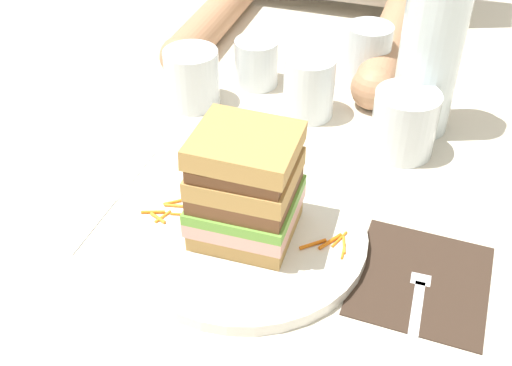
{
  "coord_description": "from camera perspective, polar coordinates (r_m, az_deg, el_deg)",
  "views": [
    {
      "loc": [
        0.19,
        -0.48,
        0.49
      ],
      "look_at": [
        0.02,
        0.03,
        0.05
      ],
      "focal_mm": 44.71,
      "sensor_mm": 36.0,
      "label": 1
    }
  ],
  "objects": [
    {
      "name": "empty_tumbler_1",
      "position": [
        0.96,
        0.04,
        10.72
      ],
      "size": [
        0.06,
        0.06,
        0.07
      ],
      "primitive_type": "cylinder",
      "color": "silver",
      "rests_on": "ground_plane"
    },
    {
      "name": "carrot_shred_7",
      "position": [
        0.68,
        6.65,
        -5.21
      ],
      "size": [
        0.02,
        0.03,
        0.0
      ],
      "primitive_type": "cylinder",
      "rotation": [
        0.0,
        1.57,
        1.02
      ],
      "color": "orange",
      "rests_on": "main_plate"
    },
    {
      "name": "fork",
      "position": [
        0.66,
        14.36,
        -9.73
      ],
      "size": [
        0.02,
        0.17,
        0.0
      ],
      "color": "silver",
      "rests_on": "napkin_dark"
    },
    {
      "name": "main_plate",
      "position": [
        0.7,
        -0.78,
        -4.48
      ],
      "size": [
        0.26,
        0.26,
        0.01
      ],
      "primitive_type": "cylinder",
      "color": "white",
      "rests_on": "ground_plane"
    },
    {
      "name": "ground_plane",
      "position": [
        0.71,
        -2.24,
        -4.81
      ],
      "size": [
        3.0,
        3.0,
        0.0
      ],
      "primitive_type": "plane",
      "color": "beige"
    },
    {
      "name": "knife",
      "position": [
        0.77,
        -12.93,
        -1.48
      ],
      "size": [
        0.02,
        0.2,
        0.0
      ],
      "color": "silver",
      "rests_on": "ground_plane"
    },
    {
      "name": "water_bottle",
      "position": [
        0.84,
        15.58,
        12.56
      ],
      "size": [
        0.08,
        0.08,
        0.29
      ],
      "color": "silver",
      "rests_on": "ground_plane"
    },
    {
      "name": "carrot_shred_1",
      "position": [
        0.73,
        -7.48,
        -1.71
      ],
      "size": [
        0.02,
        0.02,
        0.0
      ],
      "primitive_type": "cylinder",
      "rotation": [
        0.0,
        1.57,
        3.81
      ],
      "color": "orange",
      "rests_on": "main_plate"
    },
    {
      "name": "empty_tumbler_2",
      "position": [
        0.89,
        4.77,
        8.59
      ],
      "size": [
        0.07,
        0.07,
        0.09
      ],
      "primitive_type": "cylinder",
      "color": "silver",
      "rests_on": "ground_plane"
    },
    {
      "name": "carrot_shred_2",
      "position": [
        0.71,
        -6.89,
        -2.94
      ],
      "size": [
        0.02,
        0.01,
        0.0
      ],
      "primitive_type": "cylinder",
      "rotation": [
        0.0,
        1.57,
        3.36
      ],
      "color": "orange",
      "rests_on": "main_plate"
    },
    {
      "name": "empty_tumbler_0",
      "position": [
        0.98,
        9.93,
        11.23
      ],
      "size": [
        0.07,
        0.07,
        0.09
      ],
      "primitive_type": "cylinder",
      "color": "silver",
      "rests_on": "ground_plane"
    },
    {
      "name": "juice_glass",
      "position": [
        0.83,
        13.06,
        4.92
      ],
      "size": [
        0.08,
        0.08,
        0.08
      ],
      "color": "white",
      "rests_on": "ground_plane"
    },
    {
      "name": "napkin_dark",
      "position": [
        0.68,
        14.51,
        -8.54
      ],
      "size": [
        0.14,
        0.15,
        0.0
      ],
      "primitive_type": "cube",
      "rotation": [
        0.0,
        0.0,
        -0.04
      ],
      "color": "#38281E",
      "rests_on": "ground_plane"
    },
    {
      "name": "carrot_shred_3",
      "position": [
        0.71,
        -8.77,
        -3.11
      ],
      "size": [
        0.02,
        0.01,
        0.0
      ],
      "primitive_type": "cylinder",
      "rotation": [
        0.0,
        1.57,
        2.73
      ],
      "color": "orange",
      "rests_on": "main_plate"
    },
    {
      "name": "empty_tumbler_3",
      "position": [
        0.92,
        -5.75,
        9.35
      ],
      "size": [
        0.08,
        0.08,
        0.08
      ],
      "primitive_type": "cylinder",
      "color": "silver",
      "rests_on": "ground_plane"
    },
    {
      "name": "carrot_shred_10",
      "position": [
        0.68,
        7.91,
        -5.8
      ],
      "size": [
        0.0,
        0.02,
        0.0
      ],
      "primitive_type": "cylinder",
      "rotation": [
        0.0,
        1.57,
        1.63
      ],
      "color": "orange",
      "rests_on": "main_plate"
    },
    {
      "name": "carrot_shred_6",
      "position": [
        0.68,
        7.88,
        -5.52
      ],
      "size": [
        0.01,
        0.03,
        0.0
      ],
      "primitive_type": "cylinder",
      "rotation": [
        0.0,
        1.57,
        4.96
      ],
      "color": "orange",
      "rests_on": "main_plate"
    },
    {
      "name": "carrot_shred_4",
      "position": [
        0.73,
        -7.09,
        -2.03
      ],
      "size": [
        0.03,
        0.01,
        0.0
      ],
      "primitive_type": "cylinder",
      "rotation": [
        0.0,
        1.57,
        3.35
      ],
      "color": "orange",
      "rests_on": "main_plate"
    },
    {
      "name": "sandwich",
      "position": [
        0.65,
        -0.84,
        -0.15
      ],
      "size": [
        0.11,
        0.11,
        0.13
      ],
      "color": "tan",
      "rests_on": "main_plate"
    },
    {
      "name": "carrot_shred_0",
      "position": [
        0.71,
        -8.33,
        -2.99
      ],
      "size": [
        0.01,
        0.02,
        0.0
      ],
      "primitive_type": "cylinder",
      "rotation": [
        0.0,
        1.57,
        4.35
      ],
      "color": "orange",
      "rests_on": "main_plate"
    },
    {
      "name": "carrot_shred_9",
      "position": [
        0.68,
        5.12,
        -5.46
      ],
      "size": [
        0.03,
        0.02,
        0.0
      ],
      "primitive_type": "cylinder",
      "rotation": [
        0.0,
        1.57,
        0.74
      ],
      "color": "orange",
      "rests_on": "main_plate"
    },
    {
      "name": "carrot_shred_8",
      "position": [
        0.69,
        7.47,
        -5.01
      ],
      "size": [
        0.01,
        0.03,
        0.0
      ],
      "primitive_type": "cylinder",
      "rotation": [
        0.0,
        1.57,
        1.22
      ],
      "color": "orange",
      "rests_on": "main_plate"
    },
    {
      "name": "carrot_shred_5",
      "position": [
        0.72,
        -9.19,
        -2.58
      ],
      "size": [
        0.03,
        0.01,
        0.0
      ],
      "primitive_type": "cylinder",
      "rotation": [
        0.0,
        1.57,
        3.48
      ],
      "color": "orange",
      "rests_on": "main_plate"
    }
  ]
}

